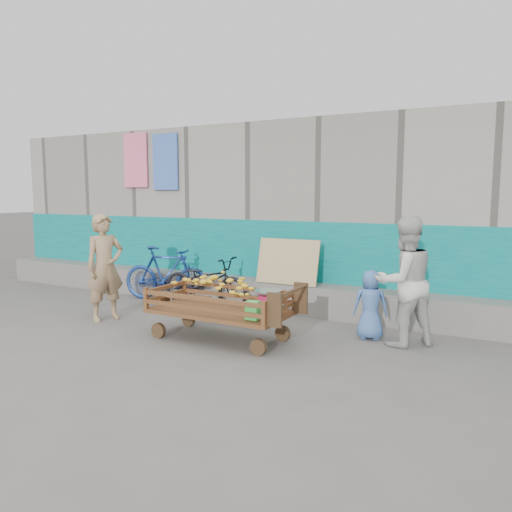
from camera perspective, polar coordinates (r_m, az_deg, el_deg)
The scene contains 9 objects.
ground at distance 6.09m, azimuth -8.12°, elevation -10.45°, with size 80.00×80.00×0.00m, color #585550.
building_wall at distance 9.37m, azimuth 6.76°, elevation 4.85°, with size 12.00×3.50×3.00m.
banana_cart at distance 6.30m, azimuth -4.43°, elevation -4.63°, with size 1.91×0.87×0.81m.
bench at distance 8.05m, azimuth -8.44°, elevation -4.86°, with size 0.92×0.28×0.23m.
vendor_man at distance 7.55m, azimuth -16.88°, elevation -1.24°, with size 0.56×0.37×1.55m, color #9B7B56.
woman at distance 6.26m, azimuth 16.59°, elevation -2.80°, with size 0.76×0.59×1.57m, color silver.
child at distance 6.49m, azimuth 12.95°, elevation -5.43°, with size 0.43×0.28×0.88m, color #456DAF.
bicycle_dark at distance 8.17m, azimuth -5.80°, elevation -2.91°, with size 0.55×1.57×0.82m, color black.
bicycle_blue at distance 8.68m, azimuth -10.24°, elevation -2.03°, with size 0.44×1.56×0.93m, color navy.
Camera 1 is at (3.51, -4.63, 1.84)m, focal length 35.00 mm.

